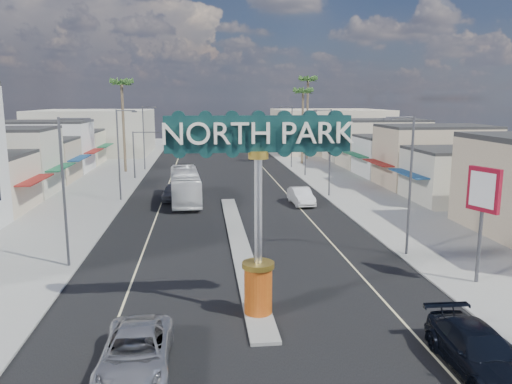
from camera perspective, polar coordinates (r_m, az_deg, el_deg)
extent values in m
plane|color=gray|center=(50.89, -3.31, -0.77)|extent=(160.00, 160.00, 0.00)
cube|color=black|center=(50.89, -3.31, -0.76)|extent=(20.00, 120.00, 0.01)
cube|color=gray|center=(35.35, -1.96, -5.74)|extent=(1.30, 30.00, 0.16)
cube|color=gray|center=(52.10, -18.88, -0.99)|extent=(8.00, 120.00, 0.12)
cube|color=gray|center=(53.42, 11.86, -0.37)|extent=(8.00, 120.00, 0.12)
cube|color=beige|center=(66.78, -25.04, 3.58)|extent=(12.00, 42.00, 6.00)
cube|color=#B7B29E|center=(68.54, 16.58, 4.29)|extent=(12.00, 42.00, 6.00)
cube|color=#B7B29E|center=(97.00, -17.95, 6.54)|extent=(20.00, 20.00, 8.00)
cube|color=beige|center=(98.12, 8.29, 6.98)|extent=(20.00, 20.00, 8.00)
cylinder|color=#C23C0E|center=(23.65, 0.25, -11.14)|extent=(1.30, 1.30, 2.20)
cylinder|color=gold|center=(23.23, 0.25, -8.33)|extent=(1.50, 1.50, 0.25)
cylinder|color=#B7B7BC|center=(22.53, 0.25, -2.25)|extent=(0.36, 0.36, 4.80)
cylinder|color=gold|center=(22.10, 0.26, 4.27)|extent=(0.90, 0.90, 0.35)
cube|color=#0E2E2D|center=(22.02, 0.26, 6.67)|extent=(8.20, 0.50, 1.60)
cylinder|color=#47474C|center=(64.78, -13.79, 4.08)|extent=(0.18, 0.18, 6.00)
cylinder|color=#47474C|center=(64.24, -11.67, 6.71)|extent=(5.00, 0.12, 0.12)
cube|color=black|center=(64.12, -9.87, 6.32)|extent=(0.32, 0.32, 1.00)
sphere|color=red|center=(63.92, -9.89, 6.59)|extent=(0.22, 0.22, 0.22)
cylinder|color=#47474C|center=(65.61, 5.68, 4.41)|extent=(0.18, 0.18, 6.00)
cylinder|color=#47474C|center=(64.90, 3.55, 6.95)|extent=(5.00, 0.12, 0.12)
cube|color=black|center=(64.62, 1.79, 6.50)|extent=(0.32, 0.32, 1.00)
sphere|color=red|center=(64.42, 1.81, 6.77)|extent=(0.22, 0.22, 0.22)
cylinder|color=#47474C|center=(31.40, -21.10, -0.24)|extent=(0.16, 0.16, 9.00)
cylinder|color=#47474C|center=(30.71, -20.01, 7.88)|extent=(1.80, 0.10, 0.10)
cube|color=#47474C|center=(30.54, -18.53, 7.77)|extent=(0.50, 0.22, 0.15)
cylinder|color=#47474C|center=(50.79, -15.43, 3.98)|extent=(0.16, 0.16, 9.00)
cylinder|color=#47474C|center=(50.36, -14.65, 8.99)|extent=(1.80, 0.10, 0.10)
cube|color=#47474C|center=(50.25, -13.74, 8.92)|extent=(0.50, 0.22, 0.15)
cylinder|color=#47474C|center=(72.50, -12.71, 5.98)|extent=(0.16, 0.16, 9.00)
cylinder|color=#47474C|center=(72.20, -12.14, 9.49)|extent=(1.80, 0.10, 0.10)
cube|color=#47474C|center=(72.12, -11.49, 9.43)|extent=(0.50, 0.22, 0.15)
cylinder|color=#47474C|center=(33.04, 17.20, 0.50)|extent=(0.16, 0.16, 9.00)
cylinder|color=#47474C|center=(32.24, 16.15, 8.20)|extent=(1.80, 0.10, 0.10)
cube|color=#47474C|center=(31.95, 14.80, 8.07)|extent=(0.50, 0.22, 0.15)
cylinder|color=#47474C|center=(51.81, 8.46, 4.37)|extent=(0.16, 0.16, 9.00)
cylinder|color=#47474C|center=(51.31, 7.60, 9.26)|extent=(1.80, 0.10, 0.10)
cube|color=#47474C|center=(51.13, 6.72, 9.17)|extent=(0.50, 0.22, 0.15)
cylinder|color=#47474C|center=(73.22, 4.10, 6.26)|extent=(0.16, 0.16, 9.00)
cylinder|color=#47474C|center=(72.86, 3.44, 9.71)|extent=(1.80, 0.10, 0.10)
cube|color=#47474C|center=(72.74, 2.81, 9.63)|extent=(0.50, 0.22, 0.15)
cylinder|color=brown|center=(70.73, -14.89, 7.00)|extent=(0.36, 0.36, 12.00)
cylinder|color=brown|center=(77.53, 5.34, 7.22)|extent=(0.36, 0.36, 11.00)
cylinder|color=brown|center=(83.75, 5.88, 8.14)|extent=(0.36, 0.36, 13.00)
imported|color=#ACACB1|center=(19.93, -13.58, -17.37)|extent=(2.60, 5.59, 1.55)
imported|color=black|center=(21.08, 24.07, -16.27)|extent=(2.37, 5.65, 1.63)
imported|color=slate|center=(50.67, -9.54, -0.01)|extent=(2.03, 4.84, 1.64)
imported|color=silver|center=(48.11, 5.17, -0.48)|extent=(1.99, 5.00, 1.62)
imported|color=white|center=(49.61, -8.12, 0.71)|extent=(3.35, 11.54, 3.18)
cylinder|color=#47474C|center=(29.80, 24.13, -5.76)|extent=(0.20, 0.20, 3.97)
cube|color=maroon|center=(29.12, 24.60, 0.25)|extent=(0.89, 1.95, 2.38)
cube|color=white|center=(29.01, 24.42, 0.23)|extent=(0.55, 1.50, 1.88)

